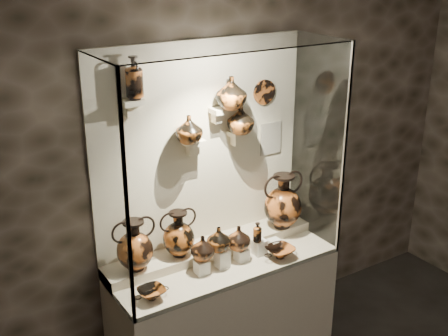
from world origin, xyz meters
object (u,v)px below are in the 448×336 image
at_px(kylix_left, 151,293).
at_px(jug_a, 203,248).
at_px(amphora_mid, 178,233).
at_px(lekythos_small, 257,231).
at_px(lekythos_tall, 134,76).
at_px(kylix_right, 280,251).
at_px(ovoid_vase_c, 240,120).
at_px(amphora_right, 283,201).
at_px(ovoid_vase_a, 189,129).
at_px(amphora_left, 135,245).
at_px(ovoid_vase_b, 231,93).
at_px(jug_b, 218,239).
at_px(jug_c, 238,238).

bearing_deg(kylix_left, jug_a, 35.83).
xyz_separation_m(amphora_mid, lekythos_small, (0.54, -0.22, -0.03)).
bearing_deg(lekythos_tall, jug_a, -52.90).
xyz_separation_m(jug_a, kylix_right, (0.58, -0.14, -0.14)).
height_order(lekythos_tall, ovoid_vase_c, lekythos_tall).
height_order(amphora_right, lekythos_tall, lekythos_tall).
distance_m(amphora_mid, jug_a, 0.21).
relative_size(kylix_right, ovoid_vase_a, 1.33).
xyz_separation_m(amphora_right, lekythos_tall, (-1.15, 0.12, 1.10)).
bearing_deg(amphora_left, ovoid_vase_b, 15.32).
bearing_deg(ovoid_vase_b, ovoid_vase_a, 176.46).
bearing_deg(jug_b, lekythos_small, 10.58).
relative_size(amphora_right, jug_a, 2.50).
bearing_deg(ovoid_vase_b, amphora_left, -178.15).
bearing_deg(amphora_left, kylix_right, -4.87).
bearing_deg(lekythos_tall, ovoid_vase_a, -19.23).
height_order(jug_a, ovoid_vase_c, ovoid_vase_c).
distance_m(kylix_left, kylix_right, 1.03).
xyz_separation_m(amphora_left, jug_c, (0.73, -0.18, -0.07)).
xyz_separation_m(amphora_right, kylix_right, (-0.24, -0.29, -0.24)).
distance_m(lekythos_tall, ovoid_vase_a, 0.55).
relative_size(amphora_mid, amphora_right, 0.78).
height_order(ovoid_vase_b, ovoid_vase_c, ovoid_vase_b).
height_order(amphora_mid, kylix_left, amphora_mid).
bearing_deg(lekythos_small, amphora_mid, 161.85).
distance_m(jug_a, kylix_left, 0.49).
xyz_separation_m(kylix_right, lekythos_tall, (-0.91, 0.40, 1.34)).
bearing_deg(lekythos_small, amphora_right, 29.32).
bearing_deg(kylix_right, kylix_left, -158.73).
bearing_deg(jug_a, jug_b, 16.36).
distance_m(amphora_mid, ovoid_vase_b, 1.07).
bearing_deg(ovoid_vase_b, lekythos_small, -74.05).
height_order(ovoid_vase_a, ovoid_vase_c, ovoid_vase_c).
distance_m(amphora_left, kylix_right, 1.08).
relative_size(amphora_left, ovoid_vase_b, 1.61).
distance_m(jug_a, lekythos_tall, 1.27).
bearing_deg(ovoid_vase_b, amphora_mid, -177.39).
xyz_separation_m(lekythos_small, ovoid_vase_c, (0.01, 0.26, 0.78)).
distance_m(amphora_left, lekythos_small, 0.90).
relative_size(amphora_mid, lekythos_small, 1.97).
relative_size(amphora_right, jug_c, 2.45).
bearing_deg(kylix_right, ovoid_vase_c, 130.33).
relative_size(ovoid_vase_b, ovoid_vase_c, 1.11).
height_order(kylix_right, ovoid_vase_c, ovoid_vase_c).
xyz_separation_m(jug_c, lekythos_small, (0.15, -0.03, 0.03)).
distance_m(kylix_left, ovoid_vase_a, 1.12).
relative_size(jug_b, ovoid_vase_b, 0.79).
height_order(kylix_right, ovoid_vase_b, ovoid_vase_b).
relative_size(jug_a, ovoid_vase_b, 0.77).
relative_size(jug_a, kylix_left, 0.77).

